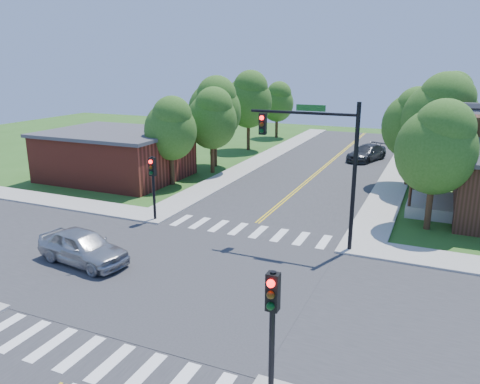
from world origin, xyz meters
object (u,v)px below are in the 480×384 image
at_px(signal_mast_ne, 320,151).
at_px(car_dgrey, 367,153).
at_px(signal_pole_se, 272,312).
at_px(car_silver, 83,247).
at_px(signal_pole_nw, 153,177).

height_order(signal_mast_ne, car_dgrey, signal_mast_ne).
relative_size(signal_pole_se, car_silver, 0.79).
xyz_separation_m(signal_pole_se, car_dgrey, (-2.70, 33.31, -1.94)).
xyz_separation_m(signal_mast_ne, car_dgrey, (-1.01, 22.10, -4.13)).
bearing_deg(car_dgrey, signal_pole_nw, -91.81).
relative_size(signal_pole_se, car_dgrey, 0.71).
bearing_deg(signal_pole_nw, car_silver, -87.08).
height_order(signal_pole_nw, car_silver, signal_pole_nw).
relative_size(signal_pole_nw, car_dgrey, 0.71).
xyz_separation_m(signal_pole_nw, car_silver, (0.32, -6.27, -1.88)).
height_order(signal_mast_ne, signal_pole_nw, signal_mast_ne).
relative_size(car_silver, car_dgrey, 0.90).
xyz_separation_m(signal_pole_se, signal_pole_nw, (-11.20, 11.20, 0.00)).
bearing_deg(car_dgrey, signal_mast_ne, -68.17).
bearing_deg(signal_pole_se, car_silver, 155.64).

